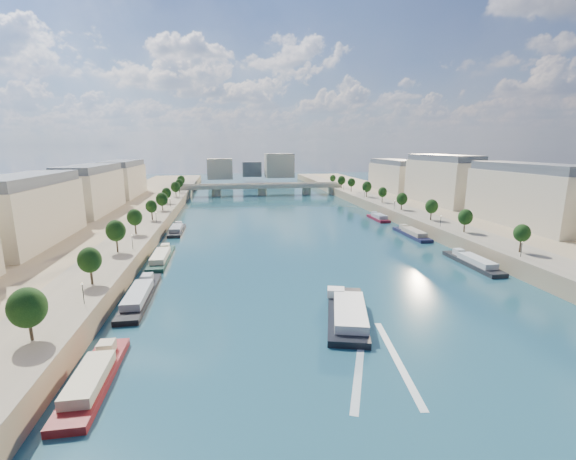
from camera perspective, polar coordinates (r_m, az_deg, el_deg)
name	(u,v)px	position (r m, az deg, el deg)	size (l,w,h in m)	color
ground	(293,236)	(149.55, 0.80, -0.89)	(700.00, 700.00, 0.00)	#0D373C
quay_left	(96,237)	(154.09, -26.60, -0.87)	(44.00, 520.00, 5.00)	#9E8460
quay_right	(463,224)	(176.13, 24.55, 0.84)	(44.00, 520.00, 5.00)	#9E8460
pave_left	(139,228)	(149.71, -21.22, 0.26)	(14.00, 520.00, 0.10)	gray
pave_right	(430,219)	(167.85, 20.36, 1.56)	(14.00, 520.00, 0.10)	gray
trees_left	(145,212)	(150.26, -20.48, 2.47)	(4.80, 268.80, 8.26)	#382B1E
trees_right	(415,202)	(174.72, 18.32, 3.91)	(4.80, 268.80, 8.26)	#382B1E
lamps_left	(146,226)	(138.66, -20.32, 0.57)	(0.36, 200.36, 4.28)	black
lamps_right	(415,211)	(169.58, 18.28, 2.75)	(0.36, 200.36, 4.28)	black
buildings_left	(65,194)	(167.39, -30.12, 4.59)	(16.00, 226.00, 23.20)	beige
buildings_right	(477,187)	(191.34, 26.22, 5.76)	(16.00, 226.00, 23.20)	beige
skyline	(256,167)	(364.51, -4.74, 9.26)	(79.00, 42.00, 22.00)	beige
bridge	(262,188)	(273.79, -3.85, 6.23)	(112.00, 12.00, 8.15)	#C1B79E
tour_barge	(347,313)	(81.29, 8.74, -12.01)	(14.30, 27.40, 3.68)	black
wake	(378,361)	(67.90, 13.21, -18.34)	(14.45, 25.89, 0.04)	silver
moored_barges_left	(140,297)	(94.83, -21.13, -9.18)	(5.00, 163.23, 3.60)	#171834
moored_barges_right	(458,256)	(131.16, 23.93, -3.50)	(5.00, 156.95, 3.60)	black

